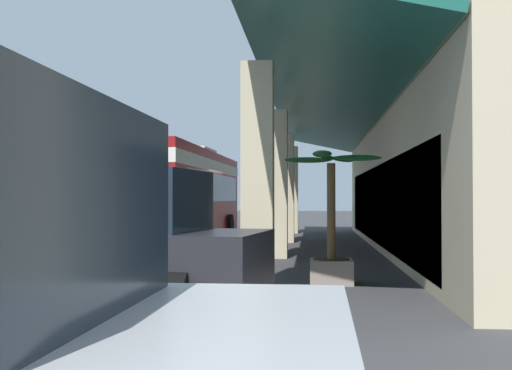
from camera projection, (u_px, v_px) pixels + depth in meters
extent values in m
plane|color=#38383A|center=(438.00, 248.00, 20.52)|extent=(120.00, 120.00, 0.00)
cube|color=#9E998E|center=(271.00, 247.00, 20.32)|extent=(29.26, 0.50, 0.12)
cube|color=#C6B793|center=(292.00, 190.00, 29.43)|extent=(0.55, 0.55, 3.96)
cube|color=#C6B793|center=(286.00, 188.00, 23.36)|extent=(0.55, 0.55, 3.96)
cube|color=#C6B793|center=(277.00, 184.00, 17.29)|extent=(0.55, 0.55, 3.96)
cube|color=#C6B793|center=(258.00, 177.00, 11.22)|extent=(0.55, 0.55, 3.96)
cube|color=#19594C|center=(324.00, 112.00, 20.26)|extent=(24.38, 3.16, 0.82)
cube|color=#19232D|center=(377.00, 205.00, 20.05)|extent=(20.48, 0.08, 2.40)
cube|color=maroon|center=(176.00, 194.00, 21.02)|extent=(11.04, 2.75, 2.75)
cube|color=silver|center=(176.00, 166.00, 21.04)|extent=(11.07, 2.77, 0.36)
cube|color=#19232D|center=(178.00, 188.00, 21.32)|extent=(9.29, 2.75, 0.90)
cube|color=#19232D|center=(124.00, 188.00, 15.59)|extent=(0.10, 2.24, 1.20)
cube|color=black|center=(124.00, 148.00, 15.60)|extent=(0.10, 1.94, 0.28)
cube|color=black|center=(122.00, 246.00, 15.43)|extent=(0.24, 2.45, 0.24)
cube|color=silver|center=(159.00, 234.00, 15.42)|extent=(0.06, 0.24, 0.16)
cube|color=silver|center=(87.00, 233.00, 15.61)|extent=(0.06, 0.24, 0.16)
cube|color=silver|center=(186.00, 152.00, 22.54)|extent=(2.43, 1.83, 0.24)
cylinder|color=black|center=(191.00, 239.00, 17.25)|extent=(1.00, 0.30, 1.00)
cylinder|color=black|center=(99.00, 239.00, 17.52)|extent=(1.00, 0.30, 1.00)
cylinder|color=black|center=(228.00, 228.00, 23.92)|extent=(1.00, 0.30, 1.00)
cylinder|color=black|center=(161.00, 227.00, 24.19)|extent=(1.00, 0.30, 1.00)
cube|color=#232328|center=(86.00, 262.00, 8.64)|extent=(2.54, 5.01, 0.84)
cube|color=#19232D|center=(79.00, 201.00, 8.68)|extent=(2.11, 3.45, 0.80)
cylinder|color=black|center=(222.00, 283.00, 9.24)|extent=(0.76, 0.26, 0.76)
cylinder|color=black|center=(177.00, 305.00, 7.33)|extent=(0.76, 0.26, 0.76)
cylinder|color=black|center=(18.00, 277.00, 9.93)|extent=(0.76, 0.26, 0.76)
cylinder|color=#B23333|center=(1.00, 218.00, 12.67)|extent=(0.09, 0.09, 0.58)
cube|color=gray|center=(331.00, 272.00, 12.05)|extent=(0.80, 0.80, 0.45)
cylinder|color=#332319|center=(331.00, 259.00, 12.05)|extent=(0.68, 0.68, 0.02)
cylinder|color=brown|center=(331.00, 211.00, 12.07)|extent=(0.16, 0.16, 1.81)
ellipsoid|color=#195123|center=(327.00, 158.00, 11.68)|extent=(0.88, 0.38, 0.14)
ellipsoid|color=#195123|center=(356.00, 158.00, 12.04)|extent=(0.24, 0.95, 0.17)
ellipsoid|color=#195123|center=(342.00, 159.00, 12.45)|extent=(0.87, 0.62, 0.15)
ellipsoid|color=#195123|center=(322.00, 154.00, 12.45)|extent=(0.78, 0.52, 0.17)
ellipsoid|color=#195123|center=(308.00, 160.00, 12.05)|extent=(0.38, 0.91, 0.14)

